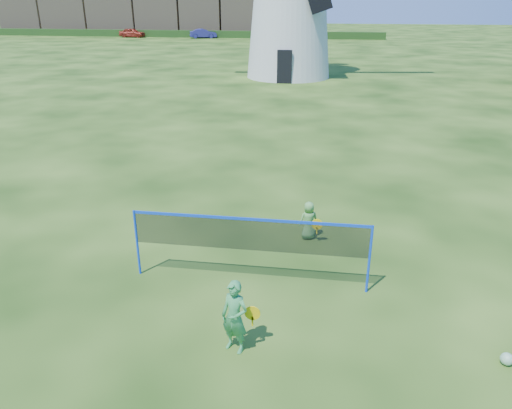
{
  "coord_description": "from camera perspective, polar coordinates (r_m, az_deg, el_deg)",
  "views": [
    {
      "loc": [
        1.69,
        -9.4,
        5.77
      ],
      "look_at": [
        0.2,
        0.5,
        1.5
      ],
      "focal_mm": 34.44,
      "sensor_mm": 36.0,
      "label": 1
    }
  ],
  "objects": [
    {
      "name": "badminton_net",
      "position": [
        10.3,
        -0.78,
        -3.63
      ],
      "size": [
        5.05,
        0.05,
        1.55
      ],
      "color": "blue",
      "rests_on": "ground"
    },
    {
      "name": "ground",
      "position": [
        11.16,
        -1.41,
        -8.05
      ],
      "size": [
        220.0,
        220.0,
        0.0
      ],
      "primitive_type": "plane",
      "color": "black",
      "rests_on": "ground"
    },
    {
      "name": "car_left",
      "position": [
        80.12,
        -14.19,
        18.78
      ],
      "size": [
        3.99,
        1.88,
        1.32
      ],
      "primitive_type": "imported",
      "rotation": [
        0.0,
        0.0,
        1.49
      ],
      "color": "maroon",
      "rests_on": "ground"
    },
    {
      "name": "hedge",
      "position": [
        79.21,
        -9.37,
        18.98
      ],
      "size": [
        62.0,
        0.8,
        1.0
      ],
      "primitive_type": "cube",
      "color": "#193814",
      "rests_on": "ground"
    },
    {
      "name": "player_girl",
      "position": [
        8.65,
        -2.47,
        -12.92
      ],
      "size": [
        0.71,
        0.49,
        1.37
      ],
      "rotation": [
        0.0,
        0.0,
        -0.38
      ],
      "color": "#3B934F",
      "rests_on": "ground"
    },
    {
      "name": "car_right",
      "position": [
        76.82,
        -6.14,
        19.14
      ],
      "size": [
        4.18,
        2.41,
        1.3
      ],
      "primitive_type": "imported",
      "rotation": [
        0.0,
        0.0,
        1.85
      ],
      "color": "navy",
      "rests_on": "ground"
    },
    {
      "name": "player_boy",
      "position": [
        12.57,
        6.15,
        -1.85
      ],
      "size": [
        0.64,
        0.47,
        1.0
      ],
      "rotation": [
        0.0,
        0.0,
        3.51
      ],
      "color": "#5A9B4B",
      "rests_on": "ground"
    },
    {
      "name": "play_ball",
      "position": [
        9.68,
        27.13,
        -15.68
      ],
      "size": [
        0.22,
        0.22,
        0.22
      ],
      "primitive_type": "sphere",
      "color": "green",
      "rests_on": "ground"
    },
    {
      "name": "terraced_houses",
      "position": [
        86.02,
        -11.03,
        21.5
      ],
      "size": [
        51.94,
        8.4,
        8.34
      ],
      "color": "#89755B",
      "rests_on": "ground"
    }
  ]
}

